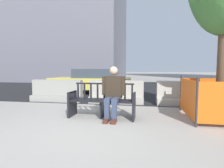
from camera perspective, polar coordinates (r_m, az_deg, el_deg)
name	(u,v)px	position (r m, az deg, el deg)	size (l,w,h in m)	color
ground_plane	(81,132)	(3.64, -10.21, -15.15)	(200.00, 200.00, 0.00)	gray
street_asphalt	(125,88)	(12.04, 4.16, -1.21)	(120.00, 12.00, 0.01)	black
street_bench	(102,102)	(4.54, -3.21, -5.94)	(1.71, 0.58, 0.88)	black
seated_person	(113,91)	(4.37, 0.37, -2.45)	(0.58, 0.73, 1.31)	#2D2319
jersey_barrier_centre	(116,94)	(6.55, 1.45, -3.16)	(2.02, 0.74, 0.84)	#9E998E
jersey_barrier_left	(58,92)	(7.22, -17.34, -2.64)	(2.00, 0.68, 0.84)	gray
jersey_barrier_right	(186,96)	(6.58, 23.11, -3.50)	(2.00, 0.68, 0.84)	#ADA89E
construction_fence	(221,98)	(5.13, 31.98, -3.85)	(1.61, 1.61, 1.07)	#2D2D33
car_taxi_near	(92,81)	(9.28, -6.41, 1.02)	(4.20, 2.10, 1.27)	#DBC64C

